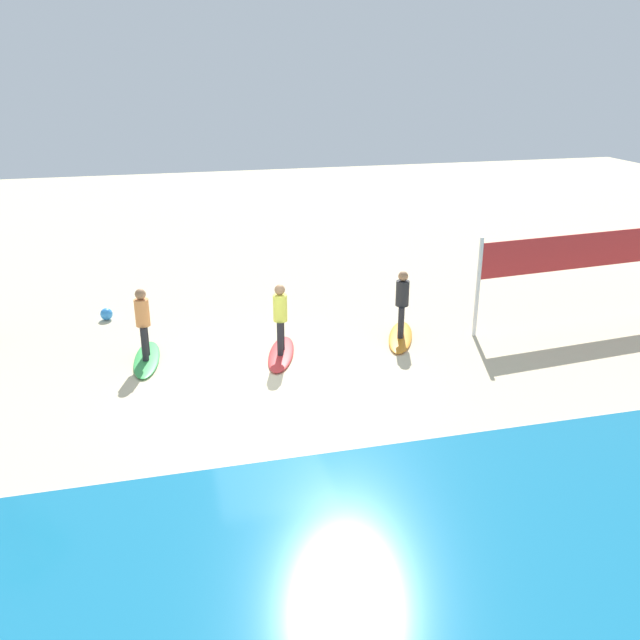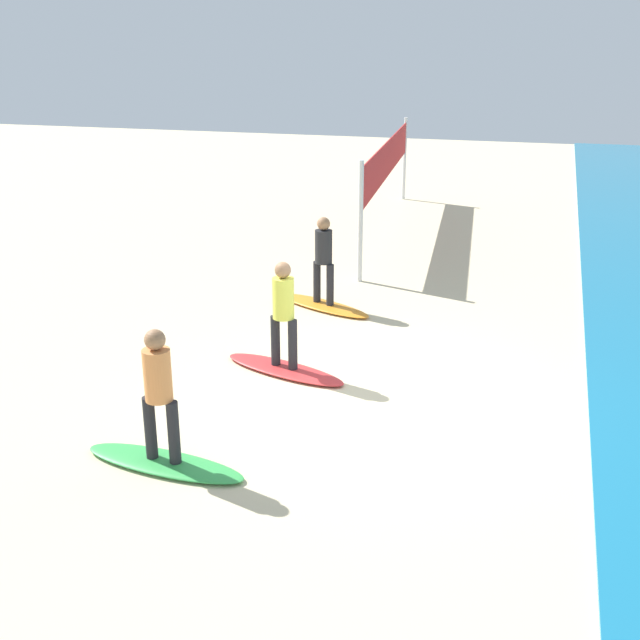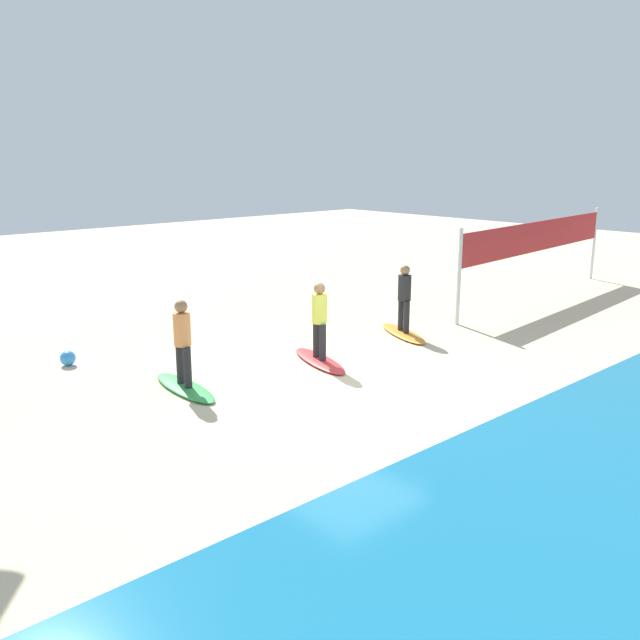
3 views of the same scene
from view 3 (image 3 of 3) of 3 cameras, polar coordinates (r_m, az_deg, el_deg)
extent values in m
plane|color=beige|center=(13.32, 2.35, -5.32)|extent=(60.00, 60.00, 0.00)
ellipsoid|color=orange|center=(16.92, 6.92, -1.10)|extent=(1.36, 2.15, 0.09)
cylinder|color=#232328|center=(16.67, 7.20, 0.21)|extent=(0.14, 0.14, 0.78)
cylinder|color=#232328|center=(16.95, 6.73, 0.45)|extent=(0.14, 0.14, 0.78)
cylinder|color=#262628|center=(16.67, 7.03, 2.67)|extent=(0.32, 0.32, 0.62)
sphere|color=#9E704C|center=(16.59, 7.08, 4.13)|extent=(0.24, 0.24, 0.24)
ellipsoid|color=red|center=(14.61, -0.04, -3.39)|extent=(1.14, 2.17, 0.09)
cylinder|color=#232328|center=(14.35, 0.23, -1.90)|extent=(0.14, 0.14, 0.78)
cylinder|color=#232328|center=(14.63, -0.32, -1.60)|extent=(0.14, 0.14, 0.78)
cylinder|color=#E0E04C|center=(14.32, -0.05, 0.96)|extent=(0.32, 0.32, 0.62)
sphere|color=#9E704C|center=(14.23, -0.05, 2.64)|extent=(0.24, 0.24, 0.24)
ellipsoid|color=green|center=(13.22, -11.15, -5.52)|extent=(0.75, 2.14, 0.09)
cylinder|color=#232328|center=(12.95, -10.92, -3.89)|extent=(0.14, 0.14, 0.78)
cylinder|color=#232328|center=(13.23, -11.55, -3.55)|extent=(0.14, 0.14, 0.78)
cylinder|color=#E58C4C|center=(12.90, -11.38, -0.75)|extent=(0.32, 0.32, 0.62)
sphere|color=#9E704C|center=(12.80, -11.47, 1.11)|extent=(0.24, 0.24, 0.24)
cylinder|color=silver|center=(26.03, 21.79, 5.92)|extent=(0.10, 0.10, 2.50)
cylinder|color=silver|center=(17.95, 11.48, 3.52)|extent=(0.10, 0.10, 2.50)
cube|color=red|center=(21.82, 17.70, 6.65)|extent=(8.97, 0.84, 0.90)
sphere|color=#338CE5|center=(15.32, -20.21, -2.99)|extent=(0.32, 0.32, 0.32)
camera|label=1|loc=(8.07, 80.69, 17.34)|focal=37.91mm
camera|label=2|loc=(6.70, -50.98, 12.51)|focal=43.76mm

